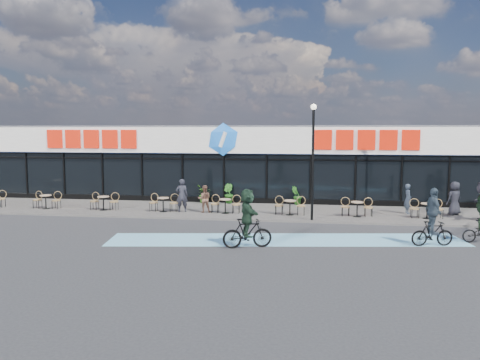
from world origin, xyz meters
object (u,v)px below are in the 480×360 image
Objects in this scene: lamp_post at (313,152)px; patron_left at (182,195)px; potted_plant_left at (228,194)px; potted_plant_right at (297,196)px; pedestrian_b at (408,199)px; patron_right at (204,199)px; cyclist_a at (433,222)px; potted_plant_mid at (204,194)px; pedestrian_c at (455,198)px.

lamp_post is 7.20m from patron_left.
potted_plant_left reaches higher than potted_plant_right.
pedestrian_b is (4.84, 2.38, -2.45)m from lamp_post.
pedestrian_b is at bearing 172.86° from patron_right.
potted_plant_left is 0.74× the size of pedestrian_b.
pedestrian_b is (5.67, -2.04, 0.23)m from potted_plant_right.
patron_left is 12.32m from cyclist_a.
cyclist_a reaches higher than potted_plant_mid.
potted_plant_mid is 0.99× the size of potted_plant_right.
patron_right reaches higher than potted_plant_mid.
potted_plant_left is 3.26m from patron_right.
potted_plant_left is at bearing -39.04° from pedestrian_c.
lamp_post reaches higher than potted_plant_right.
potted_plant_left is at bearing -140.15° from patron_left.
potted_plant_left is 1.40m from potted_plant_mid.
potted_plant_left is 9.83m from pedestrian_b.
potted_plant_mid is (-1.39, -0.12, -0.04)m from potted_plant_left.
pedestrian_b is 0.90× the size of pedestrian_c.
patron_left reaches higher than potted_plant_right.
pedestrian_c reaches higher than potted_plant_mid.
pedestrian_c is (13.22, -2.02, 0.32)m from potted_plant_mid.
lamp_post reaches higher than pedestrian_b.
pedestrian_c is at bearing -10.23° from potted_plant_left.
potted_plant_left is 1.07× the size of potted_plant_right.
patron_right is 11.24m from cyclist_a.
pedestrian_b is (10.33, 1.13, 0.06)m from patron_right.
potted_plant_right is 0.61× the size of patron_left.
lamp_post is at bearing -10.77° from pedestrian_c.
cyclist_a reaches higher than pedestrian_b.
lamp_post is 4.82× the size of potted_plant_left.
patron_right is 0.84× the size of pedestrian_c.
lamp_post reaches higher than potted_plant_mid.
lamp_post reaches higher than pedestrian_c.
potted_plant_mid is at bearing 141.66° from cyclist_a.
cyclist_a is at bearing -58.23° from potted_plant_right.
cyclist_a is (5.25, -8.48, 0.30)m from potted_plant_right.
patron_right is (-5.49, 1.25, -2.51)m from lamp_post.
potted_plant_mid is at bearing 144.98° from lamp_post.
pedestrian_c reaches higher than potted_plant_left.
patron_left is at bearing -99.68° from potted_plant_mid.
potted_plant_mid is 0.69× the size of pedestrian_b.
potted_plant_mid is 0.61× the size of patron_left.
lamp_post is 7.79m from pedestrian_c.
potted_plant_left is at bearing 179.87° from potted_plant_right.
lamp_post is at bearing 153.75° from patron_right.
patron_right is at bearing 89.41° from pedestrian_b.
cyclist_a is at bearing -42.51° from lamp_post.
pedestrian_c is 0.76× the size of cyclist_a.
patron_left reaches higher than potted_plant_mid.
patron_left is at bearing 154.39° from cyclist_a.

